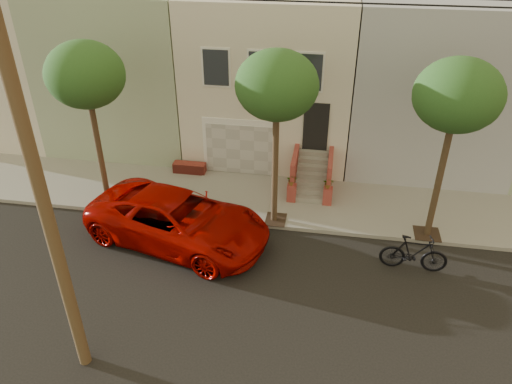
# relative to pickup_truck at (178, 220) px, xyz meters

# --- Properties ---
(ground) EXTENTS (90.00, 90.00, 0.00)m
(ground) POSITION_rel_pickup_truck_xyz_m (2.12, -2.25, -0.89)
(ground) COLOR black
(ground) RESTS_ON ground
(sidewalk) EXTENTS (40.00, 3.70, 0.15)m
(sidewalk) POSITION_rel_pickup_truck_xyz_m (2.12, 3.10, -0.82)
(sidewalk) COLOR gray
(sidewalk) RESTS_ON ground
(house_row) EXTENTS (33.10, 11.70, 7.00)m
(house_row) POSITION_rel_pickup_truck_xyz_m (2.12, 8.94, 2.75)
(house_row) COLOR beige
(house_row) RESTS_ON sidewalk
(tree_left) EXTENTS (2.70, 2.57, 6.30)m
(tree_left) POSITION_rel_pickup_truck_xyz_m (-3.38, 1.65, 4.36)
(tree_left) COLOR #2D2116
(tree_left) RESTS_ON sidewalk
(tree_mid) EXTENTS (2.70, 2.57, 6.30)m
(tree_mid) POSITION_rel_pickup_truck_xyz_m (3.12, 1.65, 4.36)
(tree_mid) COLOR #2D2116
(tree_mid) RESTS_ON sidewalk
(tree_right) EXTENTS (2.70, 2.57, 6.30)m
(tree_right) POSITION_rel_pickup_truck_xyz_m (8.62, 1.65, 4.36)
(tree_right) COLOR #2D2116
(tree_right) RESTS_ON sidewalk
(pickup_truck) EXTENTS (6.97, 4.53, 1.78)m
(pickup_truck) POSITION_rel_pickup_truck_xyz_m (0.00, 0.00, 0.00)
(pickup_truck) COLOR #940400
(pickup_truck) RESTS_ON ground
(motorcycle) EXTENTS (2.15, 0.68, 1.28)m
(motorcycle) POSITION_rel_pickup_truck_xyz_m (7.89, -0.23, -0.25)
(motorcycle) COLOR black
(motorcycle) RESTS_ON ground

